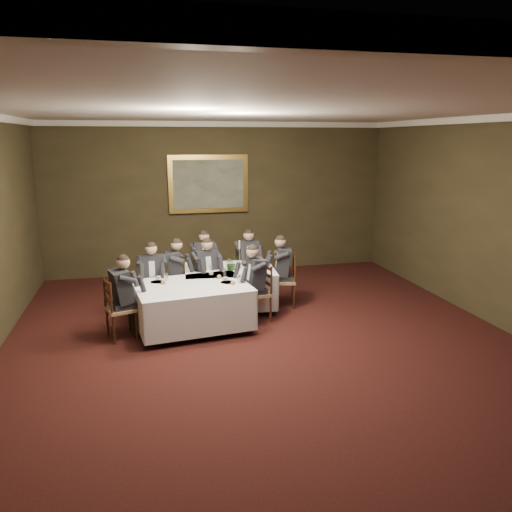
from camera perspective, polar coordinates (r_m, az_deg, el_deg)
name	(u,v)px	position (r m, az deg, el deg)	size (l,w,h in m)	color
ground	(273,355)	(7.51, 1.94, -11.22)	(10.00, 10.00, 0.00)	black
ceiling	(275,108)	(6.85, 2.17, 16.50)	(8.00, 10.00, 0.10)	silver
back_wall	(219,198)	(11.82, -4.27, 6.57)	(8.00, 0.10, 3.50)	#312B18
crown_molding	(275,113)	(6.85, 2.17, 16.00)	(8.00, 10.00, 0.12)	white
table_main	(230,285)	(9.35, -3.01, -3.32)	(1.76, 1.39, 0.67)	black
table_second	(192,303)	(8.39, -7.30, -5.36)	(2.01, 1.63, 0.67)	black
chair_main_backleft	(204,282)	(10.18, -5.95, -2.96)	(0.48, 0.46, 1.00)	#97744C
diner_main_backleft	(204,271)	(10.11, -5.97, -1.73)	(0.45, 0.51, 1.35)	black
chair_main_backright	(247,280)	(10.25, -0.98, -2.77)	(0.47, 0.46, 1.00)	#97744C
diner_main_backright	(248,269)	(10.18, -0.97, -1.55)	(0.44, 0.51, 1.35)	black
chair_main_endleft	(173,296)	(9.37, -9.41, -4.51)	(0.42, 0.44, 1.00)	#97744C
diner_main_endleft	(174,284)	(9.30, -9.39, -3.17)	(0.48, 0.42, 1.35)	black
chair_main_endright	(285,291)	(9.54, 3.29, -4.01)	(0.51, 0.53, 1.00)	#97744C
diner_main_endright	(284,279)	(9.48, 3.24, -2.69)	(0.56, 0.50, 1.35)	black
chair_sec_backleft	(154,299)	(9.24, -11.63, -4.86)	(0.45, 0.43, 1.00)	#97744C
diner_sec_backleft	(153,287)	(9.16, -11.69, -3.53)	(0.43, 0.49, 1.35)	black
chair_sec_backright	(206,293)	(9.43, -5.71, -4.28)	(0.53, 0.52, 1.00)	#97744C
diner_sec_backright	(206,282)	(9.35, -5.71, -2.97)	(0.51, 0.57, 1.35)	black
chair_sec_endright	(257,305)	(8.77, 0.17, -5.57)	(0.48, 0.50, 1.00)	#97744C
diner_sec_endright	(257,292)	(8.69, 0.10, -4.15)	(0.54, 0.47, 1.35)	black
chair_sec_endleft	(121,321)	(8.27, -15.17, -7.21)	(0.53, 0.55, 1.00)	#97744C
diner_sec_endleft	(121,308)	(8.20, -15.19, -5.70)	(0.58, 0.53, 1.35)	black
centerpiece	(231,262)	(9.13, -2.82, -0.73)	(0.26, 0.22, 0.29)	#2D5926
candlestick	(239,258)	(9.26, -1.90, -0.19)	(0.08, 0.08, 0.53)	#B38236
place_setting_table_main	(207,263)	(9.60, -5.59, -0.79)	(0.33, 0.31, 0.14)	white
place_setting_table_second	(161,279)	(8.59, -10.84, -2.64)	(0.33, 0.31, 0.14)	white
painting	(209,184)	(11.69, -5.45, 8.19)	(1.84, 0.09, 1.33)	#E5BA53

